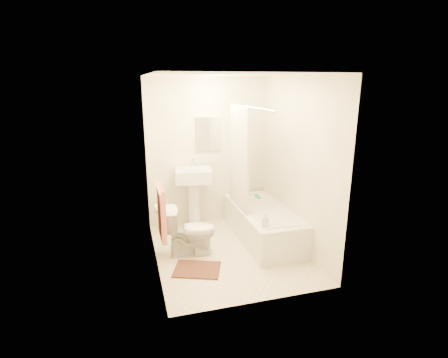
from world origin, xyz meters
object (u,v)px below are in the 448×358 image
object	(u,v)px
bathtub	(263,223)
bath_mat	(197,269)
sink	(194,196)
toilet	(191,231)
soap_bottle	(265,219)

from	to	relation	value
bathtub	bath_mat	world-z (taller)	bathtub
sink	bathtub	world-z (taller)	sink
bathtub	bath_mat	distance (m)	1.36
toilet	sink	world-z (taller)	sink
sink	bathtub	size ratio (longest dim) A/B	0.65
toilet	sink	xyz separation A→B (m)	(0.22, 0.85, 0.21)
soap_bottle	toilet	bearing A→B (deg)	155.06
toilet	bathtub	size ratio (longest dim) A/B	0.41
toilet	bath_mat	xyz separation A→B (m)	(-0.01, -0.46, -0.33)
bath_mat	bathtub	bearing A→B (deg)	29.79
sink	soap_bottle	xyz separation A→B (m)	(0.70, -1.28, 0.03)
soap_bottle	sink	bearing A→B (deg)	118.71
bathtub	soap_bottle	xyz separation A→B (m)	(-0.23, -0.63, 0.34)
toilet	soap_bottle	distance (m)	1.04
sink	bath_mat	bearing A→B (deg)	-90.98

